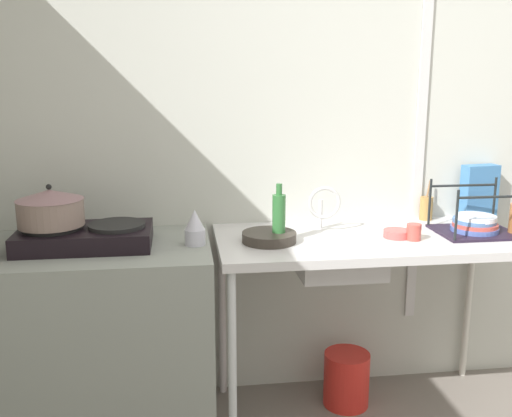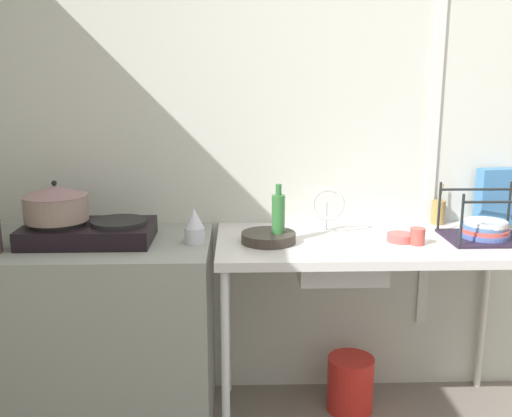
{
  "view_description": "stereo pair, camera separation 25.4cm",
  "coord_description": "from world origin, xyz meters",
  "px_view_note": "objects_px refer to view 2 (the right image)",
  "views": [
    {
      "loc": [
        -1.19,
        -1.18,
        1.63
      ],
      "look_at": [
        -0.85,
        1.33,
        1.06
      ],
      "focal_mm": 40.7,
      "sensor_mm": 36.0,
      "label": 1
    },
    {
      "loc": [
        -0.93,
        -1.2,
        1.63
      ],
      "look_at": [
        -0.85,
        1.33,
        1.06
      ],
      "focal_mm": 40.7,
      "sensor_mm": 36.0,
      "label": 2
    }
  ],
  "objects_px": {
    "stove": "(89,232)",
    "cereal_box": "(495,196)",
    "cup_by_rack": "(417,236)",
    "bucket_on_floor": "(350,384)",
    "dish_rack": "(485,230)",
    "small_bowl_on_drainboard": "(400,237)",
    "pot_on_left_burner": "(56,203)",
    "utensil_jar": "(438,212)",
    "percolator": "(194,226)",
    "bottle_by_sink": "(278,218)",
    "faucet": "(328,206)",
    "sink_basin": "(339,258)",
    "frying_pan": "(269,237)"
  },
  "relations": [
    {
      "from": "cup_by_rack",
      "to": "dish_rack",
      "type": "bearing_deg",
      "value": 12.63
    },
    {
      "from": "frying_pan",
      "to": "stove",
      "type": "bearing_deg",
      "value": 177.68
    },
    {
      "from": "percolator",
      "to": "faucet",
      "type": "relative_size",
      "value": 0.71
    },
    {
      "from": "percolator",
      "to": "sink_basin",
      "type": "bearing_deg",
      "value": 0.49
    },
    {
      "from": "sink_basin",
      "to": "percolator",
      "type": "bearing_deg",
      "value": -179.51
    },
    {
      "from": "pot_on_left_burner",
      "to": "cereal_box",
      "type": "xyz_separation_m",
      "value": [
        2.09,
        0.27,
        -0.04
      ]
    },
    {
      "from": "percolator",
      "to": "frying_pan",
      "type": "distance_m",
      "value": 0.34
    },
    {
      "from": "small_bowl_on_drainboard",
      "to": "cereal_box",
      "type": "xyz_separation_m",
      "value": [
        0.56,
        0.3,
        0.12
      ]
    },
    {
      "from": "pot_on_left_burner",
      "to": "bottle_by_sink",
      "type": "height_order",
      "value": "pot_on_left_burner"
    },
    {
      "from": "percolator",
      "to": "cereal_box",
      "type": "bearing_deg",
      "value": 11.48
    },
    {
      "from": "bottle_by_sink",
      "to": "cereal_box",
      "type": "height_order",
      "value": "cereal_box"
    },
    {
      "from": "percolator",
      "to": "frying_pan",
      "type": "relative_size",
      "value": 0.65
    },
    {
      "from": "pot_on_left_burner",
      "to": "percolator",
      "type": "relative_size",
      "value": 1.79
    },
    {
      "from": "faucet",
      "to": "small_bowl_on_drainboard",
      "type": "relative_size",
      "value": 1.85
    },
    {
      "from": "frying_pan",
      "to": "dish_rack",
      "type": "relative_size",
      "value": 0.69
    },
    {
      "from": "frying_pan",
      "to": "cereal_box",
      "type": "bearing_deg",
      "value": 14.64
    },
    {
      "from": "stove",
      "to": "sink_basin",
      "type": "height_order",
      "value": "stove"
    },
    {
      "from": "pot_on_left_burner",
      "to": "utensil_jar",
      "type": "bearing_deg",
      "value": 8.59
    },
    {
      "from": "small_bowl_on_drainboard",
      "to": "bucket_on_floor",
      "type": "xyz_separation_m",
      "value": [
        -0.18,
        0.12,
        -0.79
      ]
    },
    {
      "from": "stove",
      "to": "faucet",
      "type": "bearing_deg",
      "value": 5.69
    },
    {
      "from": "percolator",
      "to": "dish_rack",
      "type": "relative_size",
      "value": 0.44
    },
    {
      "from": "pot_on_left_burner",
      "to": "frying_pan",
      "type": "xyz_separation_m",
      "value": [
        0.94,
        -0.03,
        -0.16
      ]
    },
    {
      "from": "bottle_by_sink",
      "to": "utensil_jar",
      "type": "bearing_deg",
      "value": 20.53
    },
    {
      "from": "sink_basin",
      "to": "cup_by_rack",
      "type": "distance_m",
      "value": 0.36
    },
    {
      "from": "dish_rack",
      "to": "bottle_by_sink",
      "type": "bearing_deg",
      "value": -178.6
    },
    {
      "from": "small_bowl_on_drainboard",
      "to": "bottle_by_sink",
      "type": "height_order",
      "value": "bottle_by_sink"
    },
    {
      "from": "stove",
      "to": "sink_basin",
      "type": "bearing_deg",
      "value": -1.39
    },
    {
      "from": "dish_rack",
      "to": "small_bowl_on_drainboard",
      "type": "distance_m",
      "value": 0.4
    },
    {
      "from": "stove",
      "to": "bottle_by_sink",
      "type": "height_order",
      "value": "bottle_by_sink"
    },
    {
      "from": "faucet",
      "to": "utensil_jar",
      "type": "height_order",
      "value": "faucet"
    },
    {
      "from": "pot_on_left_burner",
      "to": "cereal_box",
      "type": "height_order",
      "value": "same"
    },
    {
      "from": "faucet",
      "to": "utensil_jar",
      "type": "bearing_deg",
      "value": 15.73
    },
    {
      "from": "pot_on_left_burner",
      "to": "bucket_on_floor",
      "type": "distance_m",
      "value": 1.66
    },
    {
      "from": "cereal_box",
      "to": "frying_pan",
      "type": "bearing_deg",
      "value": -173.02
    },
    {
      "from": "stove",
      "to": "utensil_jar",
      "type": "height_order",
      "value": "utensil_jar"
    },
    {
      "from": "faucet",
      "to": "stove",
      "type": "bearing_deg",
      "value": -174.31
    },
    {
      "from": "cup_by_rack",
      "to": "percolator",
      "type": "bearing_deg",
      "value": 176.83
    },
    {
      "from": "stove",
      "to": "cup_by_rack",
      "type": "distance_m",
      "value": 1.46
    },
    {
      "from": "stove",
      "to": "dish_rack",
      "type": "xyz_separation_m",
      "value": [
        1.79,
        -0.01,
        -0.01
      ]
    },
    {
      "from": "faucet",
      "to": "dish_rack",
      "type": "distance_m",
      "value": 0.72
    },
    {
      "from": "faucet",
      "to": "pot_on_left_burner",
      "type": "bearing_deg",
      "value": -174.94
    },
    {
      "from": "stove",
      "to": "faucet",
      "type": "distance_m",
      "value": 1.1
    },
    {
      "from": "percolator",
      "to": "bucket_on_floor",
      "type": "height_order",
      "value": "percolator"
    },
    {
      "from": "cup_by_rack",
      "to": "bucket_on_floor",
      "type": "bearing_deg",
      "value": 144.19
    },
    {
      "from": "faucet",
      "to": "cereal_box",
      "type": "relative_size",
      "value": 0.79
    },
    {
      "from": "faucet",
      "to": "cup_by_rack",
      "type": "xyz_separation_m",
      "value": [
        0.37,
        -0.2,
        -0.1
      ]
    },
    {
      "from": "stove",
      "to": "cereal_box",
      "type": "xyz_separation_m",
      "value": [
        1.96,
        0.27,
        0.09
      ]
    },
    {
      "from": "bottle_by_sink",
      "to": "cereal_box",
      "type": "relative_size",
      "value": 0.94
    },
    {
      "from": "cup_by_rack",
      "to": "utensil_jar",
      "type": "height_order",
      "value": "utensil_jar"
    },
    {
      "from": "stove",
      "to": "percolator",
      "type": "distance_m",
      "value": 0.48
    }
  ]
}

